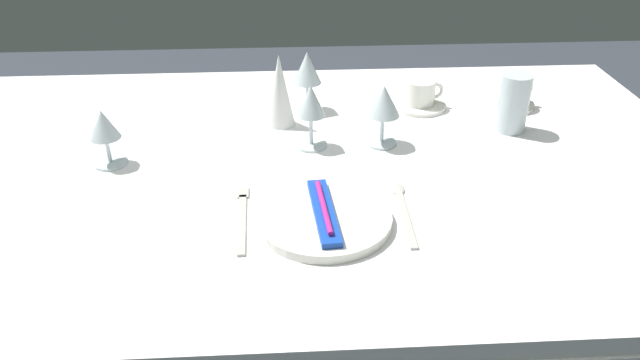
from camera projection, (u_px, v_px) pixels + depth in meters
dining_table at (303, 193)px, 1.36m from camera, size 1.80×1.11×0.74m
dinner_plate at (324, 219)px, 1.11m from camera, size 0.25×0.25×0.02m
toothbrush_package at (324, 211)px, 1.11m from camera, size 0.05×0.21×0.02m
fork_outer at (242, 215)px, 1.14m from camera, size 0.03×0.22×0.00m
spoon_soup at (402, 206)px, 1.16m from camera, size 0.03×0.22×0.01m
saucer_left at (506, 104)px, 1.57m from camera, size 0.14×0.14×0.01m
coffee_cup_left at (509, 90)px, 1.55m from camera, size 0.11×0.08×0.07m
saucer_right at (419, 105)px, 1.57m from camera, size 0.14×0.14×0.01m
coffee_cup_right at (421, 92)px, 1.55m from camera, size 0.10×0.08×0.06m
wine_glass_centre at (311, 105)px, 1.33m from camera, size 0.07×0.07×0.15m
wine_glass_left at (307, 70)px, 1.50m from camera, size 0.07×0.07×0.15m
wine_glass_right at (104, 129)px, 1.27m from camera, size 0.07×0.07×0.12m
wine_glass_far at (383, 104)px, 1.34m from camera, size 0.07×0.07×0.14m
drink_tumbler at (513, 103)px, 1.42m from camera, size 0.07×0.07×0.14m
napkin_folded at (280, 90)px, 1.44m from camera, size 0.07×0.07×0.18m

